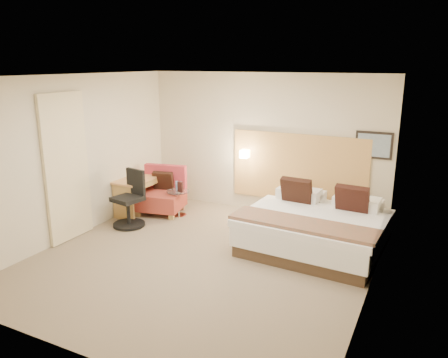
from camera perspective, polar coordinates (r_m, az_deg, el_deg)
The scene contains 20 objects.
floor at distance 6.72m, azimuth -2.89°, elevation -10.47°, with size 4.80×5.00×0.02m, color #776650.
ceiling at distance 6.07m, azimuth -3.23°, elevation 13.38°, with size 4.80×5.00×0.02m, color white.
wall_back at distance 8.49m, azimuth 5.29°, elevation 4.58°, with size 4.80×0.02×2.70m, color beige.
wall_front at distance 4.35m, azimuth -19.53°, elevation -6.51°, with size 4.80×0.02×2.70m, color beige.
wall_left at distance 7.71m, azimuth -18.90°, elevation 2.75°, with size 0.02×5.00×2.70m, color beige.
wall_right at distance 5.53m, azimuth 19.29°, elevation -1.93°, with size 0.02×5.00×2.70m, color beige.
headboard_panel at distance 8.31m, azimuth 9.63°, elevation 1.38°, with size 2.60×0.04×1.30m, color tan.
art_frame at distance 7.94m, azimuth 18.98°, elevation 4.20°, with size 0.62×0.03×0.47m, color black.
art_canvas at distance 7.93m, azimuth 18.96°, elevation 4.18°, with size 0.54×0.01×0.39m, color slate.
lamp_arm at distance 8.57m, azimuth 2.85°, elevation 3.37°, with size 0.02×0.02×0.12m, color silver.
lamp_shade at distance 8.52m, azimuth 2.69°, elevation 3.29°, with size 0.15×0.15×0.15m, color #FFEDC6.
curtain at distance 7.53m, azimuth -19.88°, elevation 1.37°, with size 0.06×0.90×2.42m, color beige.
bottle_a at distance 8.42m, azimuth -6.18°, elevation -0.87°, with size 0.05×0.05×0.18m, color #86A0D0.
bottle_b at distance 8.38m, azimuth -5.71°, elevation -0.93°, with size 0.05×0.05×0.18m, color #97AEE9.
menu_folder at distance 8.30m, azimuth -5.71°, elevation -1.02°, with size 0.12×0.04×0.20m, color #321514.
bed at distance 7.16m, azimuth 11.99°, elevation -6.15°, with size 2.21×2.17×1.03m.
lounge_chair at distance 8.68m, azimuth -8.15°, elevation -2.00°, with size 0.99×0.91×0.90m.
side_table at distance 8.45m, azimuth -5.98°, elevation -3.00°, with size 0.53×0.53×0.50m.
desk at distance 8.69m, azimuth -10.77°, elevation -0.74°, with size 0.53×1.14×0.71m.
desk_chair at distance 8.05m, azimuth -12.15°, elevation -3.14°, with size 0.67×0.67×1.01m.
Camera 1 is at (2.99, -5.28, 2.89)m, focal length 35.00 mm.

